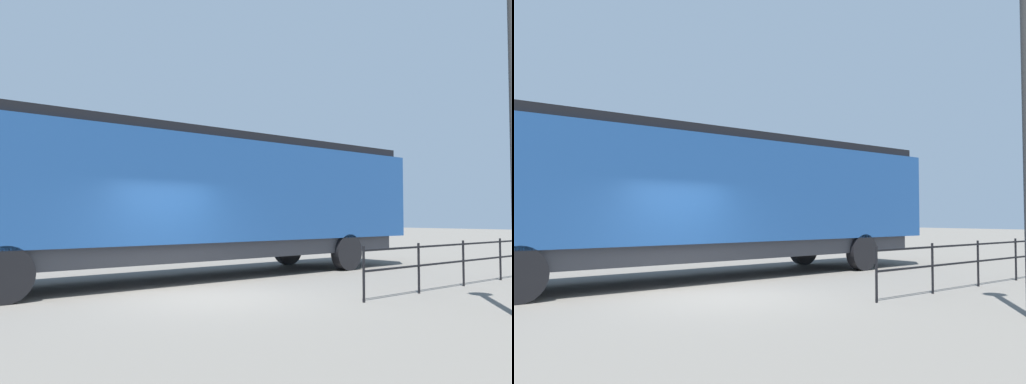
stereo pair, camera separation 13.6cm
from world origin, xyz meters
TOP-DOWN VIEW (x-y plane):
  - ground_plane at (0.00, 0.00)m, footprint 120.00×120.00m
  - locomotive at (-3.01, 2.05)m, footprint 2.90×15.32m
  - lamp_post at (5.05, 2.75)m, footprint 0.49×0.49m
  - platform_fence at (2.49, 5.68)m, footprint 0.05×7.46m

SIDE VIEW (x-z plane):
  - ground_plane at x=0.00m, z-range 0.00..0.00m
  - platform_fence at x=2.49m, z-range 0.16..1.24m
  - locomotive at x=-3.01m, z-range 0.25..4.12m
  - lamp_post at x=5.05m, z-range 1.16..7.65m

